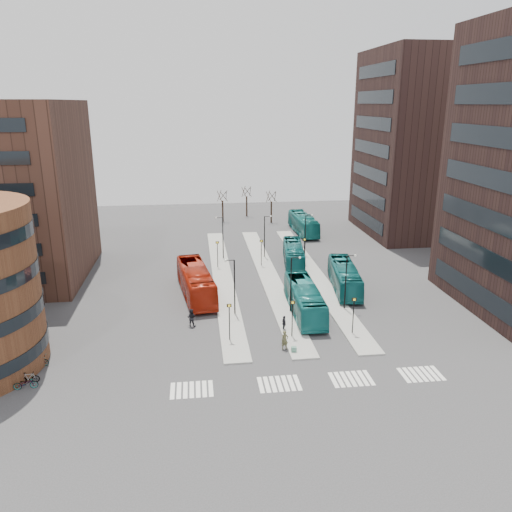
{
  "coord_description": "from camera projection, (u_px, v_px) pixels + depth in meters",
  "views": [
    {
      "loc": [
        -7.23,
        -30.83,
        21.67
      ],
      "look_at": [
        -0.53,
        22.84,
        5.0
      ],
      "focal_mm": 35.0,
      "sensor_mm": 36.0,
      "label": 1
    }
  ],
  "objects": [
    {
      "name": "bicycle_near",
      "position": [
        26.0,
        383.0,
        39.29
      ],
      "size": [
        1.91,
        0.84,
        0.97
      ],
      "primitive_type": "imported",
      "rotation": [
        0.0,
        0.0,
        1.68
      ],
      "color": "gray",
      "rests_on": "ground"
    },
    {
      "name": "suitcase",
      "position": [
        294.0,
        350.0,
        45.01
      ],
      "size": [
        0.51,
        0.42,
        0.59
      ],
      "primitive_type": "cube",
      "rotation": [
        0.0,
        0.0,
        -0.1
      ],
      "color": "navy",
      "rests_on": "ground"
    },
    {
      "name": "teal_bus_c",
      "position": [
        344.0,
        277.0,
        60.06
      ],
      "size": [
        4.15,
        11.52,
        3.14
      ],
      "primitive_type": "imported",
      "rotation": [
        0.0,
        0.0,
        -0.14
      ],
      "color": "#136263",
      "rests_on": "ground"
    },
    {
      "name": "teal_bus_b",
      "position": [
        293.0,
        254.0,
        69.35
      ],
      "size": [
        3.95,
        10.95,
        2.98
      ],
      "primitive_type": "imported",
      "rotation": [
        0.0,
        0.0,
        -0.14
      ],
      "color": "#146264",
      "rests_on": "ground"
    },
    {
      "name": "commuter_a",
      "position": [
        191.0,
        318.0,
        50.27
      ],
      "size": [
        1.07,
        0.94,
        1.85
      ],
      "primitive_type": "imported",
      "rotation": [
        0.0,
        0.0,
        2.84
      ],
      "color": "black",
      "rests_on": "ground"
    },
    {
      "name": "commuter_c",
      "position": [
        304.0,
        314.0,
        51.53
      ],
      "size": [
        1.02,
        1.09,
        1.48
      ],
      "primitive_type": "imported",
      "rotation": [
        0.0,
        0.0,
        4.05
      ],
      "color": "black",
      "rests_on": "ground"
    },
    {
      "name": "lamp_posts",
      "position": [
        276.0,
        254.0,
        62.29
      ],
      "size": [
        14.04,
        20.24,
        6.12
      ],
      "color": "black",
      "rests_on": "ground"
    },
    {
      "name": "teal_bus_d",
      "position": [
        303.0,
        224.0,
        86.11
      ],
      "size": [
        3.23,
        11.84,
        3.27
      ],
      "primitive_type": "imported",
      "rotation": [
        0.0,
        0.0,
        0.04
      ],
      "color": "#16706E",
      "rests_on": "ground"
    },
    {
      "name": "island_mid",
      "position": [
        268.0,
        275.0,
        65.14
      ],
      "size": [
        2.5,
        45.0,
        0.15
      ],
      "primitive_type": "cube",
      "color": "gray",
      "rests_on": "ground"
    },
    {
      "name": "crosswalk_stripes",
      "position": [
        313.0,
        381.0,
        40.48
      ],
      "size": [
        22.35,
        2.4,
        0.01
      ],
      "color": "silver",
      "rests_on": "ground"
    },
    {
      "name": "traveller",
      "position": [
        285.0,
        340.0,
        45.51
      ],
      "size": [
        0.73,
        0.55,
        1.82
      ],
      "primitive_type": "imported",
      "rotation": [
        0.0,
        0.0,
        0.18
      ],
      "color": "#4C4A2D",
      "rests_on": "ground"
    },
    {
      "name": "ground",
      "position": [
        302.0,
        412.0,
        36.48
      ],
      "size": [
        160.0,
        160.0,
        0.0
      ],
      "primitive_type": "plane",
      "color": "#313134",
      "rests_on": "ground"
    },
    {
      "name": "tower_far",
      "position": [
        429.0,
        144.0,
        83.26
      ],
      "size": [
        20.12,
        20.0,
        30.0
      ],
      "color": "#311E1B",
      "rests_on": "ground"
    },
    {
      "name": "sign_poles",
      "position": [
        274.0,
        276.0,
        57.77
      ],
      "size": [
        12.45,
        22.12,
        3.65
      ],
      "color": "black",
      "rests_on": "ground"
    },
    {
      "name": "teal_bus_a",
      "position": [
        304.0,
        299.0,
        53.15
      ],
      "size": [
        3.06,
        11.69,
        3.23
      ],
      "primitive_type": "imported",
      "rotation": [
        0.0,
        0.0,
        -0.03
      ],
      "color": "#156B6B",
      "rests_on": "ground"
    },
    {
      "name": "commuter_b",
      "position": [
        284.0,
        323.0,
        49.29
      ],
      "size": [
        0.53,
        0.97,
        1.57
      ],
      "primitive_type": "imported",
      "rotation": [
        0.0,
        0.0,
        1.74
      ],
      "color": "black",
      "rests_on": "ground"
    },
    {
      "name": "red_bus",
      "position": [
        196.0,
        281.0,
        57.97
      ],
      "size": [
        4.72,
        12.99,
        3.54
      ],
      "primitive_type": "imported",
      "rotation": [
        0.0,
        0.0,
        0.14
      ],
      "color": "#A31F0C",
      "rests_on": "ground"
    },
    {
      "name": "island_right",
      "position": [
        313.0,
        273.0,
        65.85
      ],
      "size": [
        2.5,
        45.0,
        0.15
      ],
      "primitive_type": "cube",
      "color": "gray",
      "rests_on": "ground"
    },
    {
      "name": "bicycle_mid",
      "position": [
        29.0,
        378.0,
        40.12
      ],
      "size": [
        1.66,
        0.65,
        0.97
      ],
      "primitive_type": "imported",
      "rotation": [
        0.0,
        0.0,
        1.69
      ],
      "color": "gray",
      "rests_on": "ground"
    },
    {
      "name": "island_left",
      "position": [
        223.0,
        277.0,
        64.43
      ],
      "size": [
        2.5,
        45.0,
        0.15
      ],
      "primitive_type": "cube",
      "color": "gray",
      "rests_on": "ground"
    },
    {
      "name": "bare_trees",
      "position": [
        247.0,
        206.0,
        95.42
      ],
      "size": [
        10.97,
        8.14,
        5.9
      ],
      "color": "black",
      "rests_on": "ground"
    },
    {
      "name": "bicycle_far",
      "position": [
        40.0,
        360.0,
        42.93
      ],
      "size": [
        1.93,
        1.21,
        0.96
      ],
      "primitive_type": "imported",
      "rotation": [
        0.0,
        0.0,
        1.23
      ],
      "color": "gray",
      "rests_on": "ground"
    }
  ]
}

